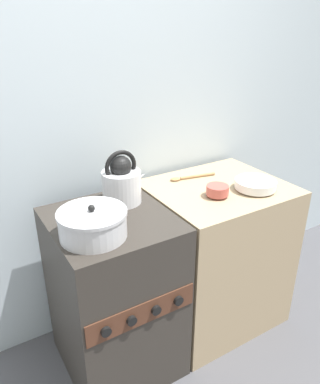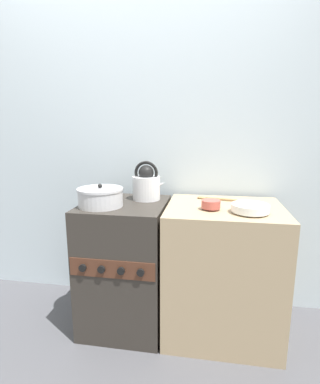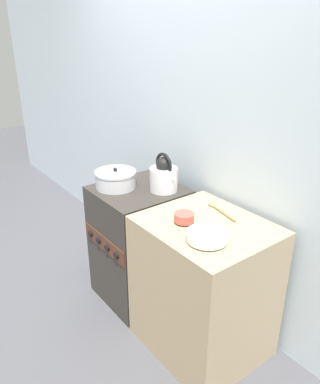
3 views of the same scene
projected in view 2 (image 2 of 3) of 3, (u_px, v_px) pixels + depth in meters
ground_plane at (115, 349)px, 1.84m from camera, size 12.00×12.00×0.00m
wall_back at (138, 139)px, 2.24m from camera, size 7.00×0.06×2.50m
stove at (126, 264)px, 2.02m from camera, size 0.53×0.59×0.85m
counter at (222, 270)px, 1.94m from camera, size 0.72×0.62×0.85m
kettle at (147, 185)px, 2.01m from camera, size 0.23×0.19×0.26m
cooking_pot at (100, 197)px, 1.84m from camera, size 0.28×0.28×0.14m
enamel_bowl at (250, 208)px, 1.70m from camera, size 0.21×0.21×0.05m
small_ceramic_bowl at (211, 204)px, 1.77m from camera, size 0.11×0.11×0.06m
wooden_spoon at (213, 199)px, 2.03m from camera, size 0.27×0.08×0.02m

